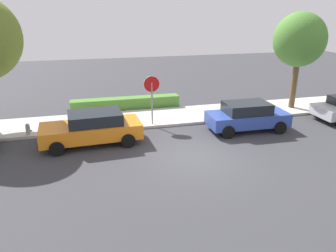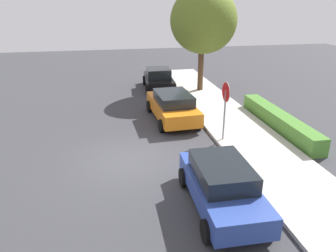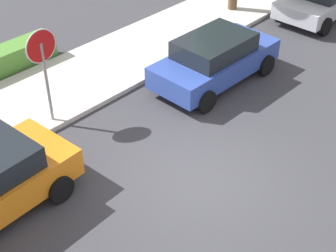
# 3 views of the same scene
# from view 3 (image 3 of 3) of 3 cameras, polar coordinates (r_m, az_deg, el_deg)

# --- Properties ---
(ground_plane) EXTENTS (60.00, 60.00, 0.00)m
(ground_plane) POSITION_cam_3_polar(r_m,az_deg,el_deg) (12.04, 3.59, -5.92)
(ground_plane) COLOR #38383D
(sidewalk_curb) EXTENTS (32.00, 3.07, 0.14)m
(sidewalk_curb) POSITION_cam_3_polar(r_m,az_deg,el_deg) (15.34, -12.35, 3.87)
(sidewalk_curb) COLOR beige
(sidewalk_curb) RESTS_ON ground_plane
(stop_sign) EXTENTS (0.88, 0.08, 2.74)m
(stop_sign) POSITION_cam_3_polar(r_m,az_deg,el_deg) (13.08, -13.65, 7.08)
(stop_sign) COLOR gray
(stop_sign) RESTS_ON ground_plane
(parked_car_blue) EXTENTS (4.13, 2.01, 1.48)m
(parked_car_blue) POSITION_cam_3_polar(r_m,az_deg,el_deg) (15.24, 5.23, 7.44)
(parked_car_blue) COLOR #2D479E
(parked_car_blue) RESTS_ON ground_plane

